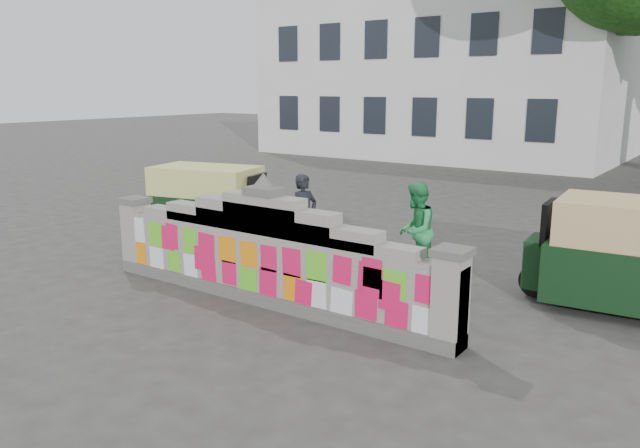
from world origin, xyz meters
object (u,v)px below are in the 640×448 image
object	(u,v)px
cyclist_rider	(304,230)
rickshaw_left	(210,201)
rickshaw_right	(637,256)
pedestrian	(416,230)
cyclist_bike	(305,247)

from	to	relation	value
cyclist_rider	rickshaw_left	bearing A→B (deg)	86.80
cyclist_rider	rickshaw_left	world-z (taller)	rickshaw_left
cyclist_rider	rickshaw_right	bearing A→B (deg)	-66.65
cyclist_rider	rickshaw_right	size ratio (longest dim) A/B	0.49
pedestrian	rickshaw_left	distance (m)	4.98
pedestrian	rickshaw_left	world-z (taller)	pedestrian
cyclist_rider	pedestrian	distance (m)	1.96
rickshaw_left	cyclist_rider	bearing A→B (deg)	-27.73
rickshaw_right	pedestrian	bearing A→B (deg)	-0.25
cyclist_bike	pedestrian	xyz separation A→B (m)	(1.77, 0.83, 0.39)
cyclist_bike	rickshaw_left	size ratio (longest dim) A/B	0.58
cyclist_rider	rickshaw_right	xyz separation A→B (m)	(5.18, 1.11, 0.11)
cyclist_bike	rickshaw_right	distance (m)	5.32
cyclist_bike	rickshaw_left	bearing A→B (deg)	86.80
cyclist_rider	rickshaw_left	xyz separation A→B (m)	(-3.21, 0.82, 0.06)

